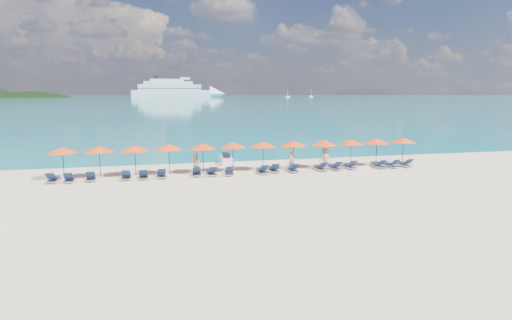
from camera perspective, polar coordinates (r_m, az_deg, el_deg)
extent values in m
plane|color=beige|center=(27.70, 1.47, -3.39)|extent=(1400.00, 1400.00, 0.00)
cube|color=#1FA9B2|center=(686.17, -13.25, 8.23)|extent=(1600.00, 1300.00, 0.01)
ellipsoid|color=black|center=(604.67, -27.42, 4.08)|extent=(162.00, 126.00, 85.50)
cube|color=white|center=(584.11, -11.21, 8.67)|extent=(102.47, 22.02, 9.26)
cone|color=white|center=(588.00, -5.17, 8.80)|extent=(21.07, 21.07, 20.38)
cube|color=white|center=(584.14, -11.42, 9.48)|extent=(82.01, 18.54, 7.41)
cube|color=white|center=(584.22, -11.62, 10.02)|extent=(63.62, 16.06, 4.63)
cube|color=white|center=(584.30, -11.82, 10.37)|extent=(43.15, 12.58, 3.24)
cube|color=black|center=(584.12, -11.41, 9.34)|extent=(83.04, 18.76, 0.83)
cube|color=black|center=(584.16, -11.42, 9.66)|extent=(80.99, 18.32, 0.83)
cylinder|color=black|center=(584.53, -13.10, 10.70)|extent=(4.08, 4.08, 5.09)
cube|color=white|center=(644.63, 7.37, 8.43)|extent=(5.93, 1.98, 1.58)
cylinder|color=white|center=(644.61, 7.38, 8.89)|extent=(0.36, 0.36, 9.88)
cube|color=white|center=(589.05, 4.26, 8.44)|extent=(6.18, 2.06, 1.65)
cylinder|color=white|center=(589.03, 4.26, 8.96)|extent=(0.37, 0.37, 10.30)
cube|color=white|center=(36.03, -3.99, -0.03)|extent=(1.03, 2.52, 0.57)
cube|color=black|center=(35.77, -3.95, 0.58)|extent=(0.56, 1.05, 0.36)
cylinder|color=black|center=(36.56, -4.12, 1.00)|extent=(0.57, 0.09, 0.06)
imported|color=tan|center=(33.23, 4.81, 0.15)|extent=(0.74, 0.65, 1.71)
imported|color=tan|center=(31.32, -8.02, -0.52)|extent=(0.90, 0.85, 1.62)
imported|color=tan|center=(33.98, 9.26, 0.21)|extent=(1.17, 0.83, 1.65)
cylinder|color=black|center=(32.38, -24.30, -0.41)|extent=(0.05, 0.05, 2.20)
cone|color=#FF4612|center=(32.26, -24.40, 1.20)|extent=(2.10, 2.10, 0.42)
sphere|color=black|center=(32.23, -24.43, 1.59)|extent=(0.08, 0.08, 0.08)
cylinder|color=black|center=(32.07, -20.11, -0.24)|extent=(0.05, 0.05, 2.20)
cone|color=#FF4612|center=(31.94, -20.20, 1.39)|extent=(2.10, 2.10, 0.42)
sphere|color=black|center=(31.92, -20.22, 1.78)|extent=(0.08, 0.08, 0.08)
cylinder|color=black|center=(31.80, -15.79, -0.11)|extent=(0.05, 0.05, 2.20)
cone|color=#FF4612|center=(31.68, -15.87, 1.54)|extent=(2.10, 2.10, 0.42)
sphere|color=black|center=(31.65, -15.88, 1.93)|extent=(0.08, 0.08, 0.08)
cylinder|color=black|center=(31.94, -11.51, 0.09)|extent=(0.05, 0.05, 2.20)
cone|color=#FF4612|center=(31.81, -11.56, 1.73)|extent=(2.10, 2.10, 0.42)
sphere|color=black|center=(31.78, -11.57, 2.12)|extent=(0.08, 0.08, 0.08)
cylinder|color=black|center=(31.95, -7.07, 0.21)|extent=(0.05, 0.05, 2.20)
cone|color=#FF4612|center=(31.82, -7.10, 1.84)|extent=(2.10, 2.10, 0.42)
sphere|color=black|center=(31.80, -7.11, 2.24)|extent=(0.08, 0.08, 0.08)
cylinder|color=black|center=(32.56, -3.07, 0.43)|extent=(0.05, 0.05, 2.20)
cone|color=#FF4612|center=(32.44, -3.08, 2.03)|extent=(2.10, 2.10, 0.42)
sphere|color=black|center=(32.42, -3.09, 2.42)|extent=(0.08, 0.08, 0.08)
cylinder|color=black|center=(32.89, 0.96, 0.52)|extent=(0.05, 0.05, 2.20)
cone|color=#FF4612|center=(32.77, 0.96, 2.12)|extent=(2.10, 2.10, 0.42)
sphere|color=black|center=(32.75, 0.96, 2.50)|extent=(0.08, 0.08, 0.08)
cylinder|color=black|center=(33.68, 5.00, 0.69)|extent=(0.05, 0.05, 2.20)
cone|color=#FF4612|center=(33.56, 5.03, 2.24)|extent=(2.10, 2.10, 0.42)
sphere|color=black|center=(33.54, 5.03, 2.62)|extent=(0.08, 0.08, 0.08)
cylinder|color=black|center=(34.39, 8.99, 0.78)|extent=(0.05, 0.05, 2.20)
cone|color=#FF4612|center=(34.27, 9.03, 2.31)|extent=(2.10, 2.10, 0.42)
sphere|color=black|center=(34.25, 9.04, 2.67)|extent=(0.08, 0.08, 0.08)
cylinder|color=black|center=(35.40, 12.55, 0.91)|extent=(0.05, 0.05, 2.20)
cone|color=#FF4612|center=(35.29, 12.60, 2.39)|extent=(2.10, 2.10, 0.42)
sphere|color=black|center=(35.26, 12.61, 2.75)|extent=(0.08, 0.08, 0.08)
cylinder|color=black|center=(36.48, 15.75, 1.02)|extent=(0.05, 0.05, 2.20)
cone|color=#FF4612|center=(36.36, 15.82, 2.46)|extent=(2.10, 2.10, 0.42)
sphere|color=black|center=(36.34, 15.83, 2.80)|extent=(0.08, 0.08, 0.08)
cylinder|color=black|center=(37.89, 18.99, 1.15)|extent=(0.05, 0.05, 2.20)
cone|color=#FF4612|center=(37.78, 19.06, 2.54)|extent=(2.10, 2.10, 0.42)
sphere|color=black|center=(37.76, 19.08, 2.87)|extent=(0.08, 0.08, 0.08)
cube|color=silver|center=(31.71, -25.43, -2.43)|extent=(0.72, 1.73, 0.06)
cube|color=#142544|center=(31.91, -25.33, -2.06)|extent=(0.62, 1.13, 0.04)
cube|color=#142544|center=(31.11, -25.74, -1.89)|extent=(0.58, 0.57, 0.43)
cube|color=silver|center=(31.32, -23.59, -2.44)|extent=(0.68, 1.72, 0.06)
cube|color=#142544|center=(31.54, -23.55, -2.07)|extent=(0.59, 1.12, 0.04)
cube|color=#142544|center=(30.71, -23.77, -1.89)|extent=(0.57, 0.56, 0.43)
cube|color=silver|center=(31.22, -21.14, -2.33)|extent=(0.78, 1.75, 0.06)
cube|color=#142544|center=(31.43, -21.14, -1.96)|extent=(0.65, 1.15, 0.04)
cube|color=#142544|center=(30.60, -21.22, -1.77)|extent=(0.60, 0.59, 0.43)
cube|color=silver|center=(30.95, -16.90, -2.20)|extent=(0.66, 1.71, 0.06)
cube|color=#142544|center=(31.17, -16.89, -1.83)|extent=(0.57, 1.11, 0.04)
cube|color=#142544|center=(30.33, -16.96, -1.64)|extent=(0.56, 0.55, 0.43)
cube|color=silver|center=(30.81, -14.76, -2.16)|extent=(0.65, 1.71, 0.06)
cube|color=#142544|center=(31.02, -14.77, -1.79)|extent=(0.57, 1.11, 0.04)
cube|color=#142544|center=(30.19, -14.79, -1.59)|extent=(0.56, 0.55, 0.43)
cube|color=silver|center=(30.93, -12.50, -2.04)|extent=(0.68, 1.72, 0.06)
cube|color=#142544|center=(31.14, -12.54, -1.66)|extent=(0.59, 1.12, 0.04)
cube|color=#142544|center=(30.31, -12.47, -1.47)|extent=(0.57, 0.56, 0.43)
cube|color=silver|center=(31.15, -7.91, -1.83)|extent=(0.74, 1.74, 0.06)
cube|color=#142544|center=(31.36, -7.93, -1.46)|extent=(0.63, 1.14, 0.04)
cube|color=#142544|center=(30.53, -7.89, -1.26)|extent=(0.59, 0.58, 0.43)
cube|color=silver|center=(31.13, -5.94, -1.80)|extent=(0.68, 1.72, 0.06)
cube|color=#142544|center=(31.34, -6.02, -1.43)|extent=(0.59, 1.12, 0.04)
cube|color=#142544|center=(30.52, -5.77, -1.23)|extent=(0.57, 0.56, 0.43)
cube|color=silver|center=(31.18, -3.60, -1.75)|extent=(0.77, 1.75, 0.06)
cube|color=#142544|center=(31.39, -3.65, -1.38)|extent=(0.64, 1.14, 0.04)
cube|color=#142544|center=(30.57, -3.52, -1.18)|extent=(0.59, 0.58, 0.43)
cube|color=silver|center=(31.68, 0.81, -1.56)|extent=(0.66, 1.71, 0.06)
cube|color=#142544|center=(31.89, 0.68, -1.20)|extent=(0.58, 1.11, 0.04)
cube|color=#142544|center=(31.09, 1.09, -1.00)|extent=(0.56, 0.55, 0.43)
cube|color=silver|center=(32.28, 2.37, -1.37)|extent=(0.73, 1.74, 0.06)
cube|color=#142544|center=(32.50, 2.28, -1.01)|extent=(0.62, 1.13, 0.04)
cube|color=#142544|center=(31.68, 2.59, -0.82)|extent=(0.59, 0.57, 0.43)
cube|color=silver|center=(32.43, 4.90, -1.35)|extent=(0.66, 1.71, 0.06)
cube|color=#142544|center=(32.63, 4.78, -1.00)|extent=(0.57, 1.11, 0.04)
cube|color=#142544|center=(31.84, 5.21, -0.80)|extent=(0.56, 0.55, 0.43)
cube|color=silver|center=(33.29, 8.55, -1.15)|extent=(0.71, 1.73, 0.06)
cube|color=#142544|center=(33.48, 8.38, -0.81)|extent=(0.61, 1.13, 0.04)
cube|color=#142544|center=(32.73, 8.98, -0.60)|extent=(0.58, 0.56, 0.43)
cube|color=silver|center=(33.80, 10.48, -1.05)|extent=(0.64, 1.71, 0.06)
cube|color=#142544|center=(34.00, 10.32, -0.71)|extent=(0.56, 1.11, 0.04)
cube|color=#142544|center=(33.23, 10.87, -0.51)|extent=(0.56, 0.54, 0.43)
cube|color=silver|center=(34.49, 12.32, -0.90)|extent=(0.72, 1.73, 0.06)
cube|color=#142544|center=(34.68, 12.13, -0.58)|extent=(0.62, 1.13, 0.04)
cube|color=#142544|center=(33.95, 12.80, -0.37)|extent=(0.58, 0.57, 0.43)
cube|color=silver|center=(35.39, 15.98, -0.80)|extent=(0.72, 1.73, 0.06)
cube|color=#142544|center=(35.57, 15.77, -0.48)|extent=(0.62, 1.13, 0.04)
cube|color=#142544|center=(34.88, 16.50, -0.28)|extent=(0.58, 0.57, 0.43)
cube|color=silver|center=(35.89, 17.57, -0.74)|extent=(0.74, 1.74, 0.06)
cube|color=#142544|center=(36.06, 17.35, -0.42)|extent=(0.63, 1.14, 0.04)
cube|color=#142544|center=(35.38, 18.11, -0.22)|extent=(0.59, 0.58, 0.43)
cube|color=silver|center=(36.57, 19.20, -0.64)|extent=(0.65, 1.71, 0.06)
cube|color=#142544|center=(36.75, 19.00, -0.34)|extent=(0.57, 1.11, 0.04)
cube|color=#142544|center=(36.06, 19.72, -0.14)|extent=(0.56, 0.55, 0.43)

